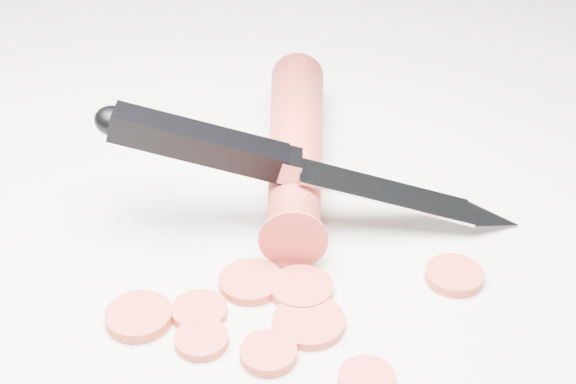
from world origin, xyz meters
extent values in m
plane|color=silver|center=(0.00, 0.00, 0.00)|extent=(2.40, 2.40, 0.00)
cylinder|color=red|center=(0.05, 0.10, 0.02)|extent=(0.10, 0.22, 0.04)
cylinder|color=#D23E33|center=(-0.08, -0.03, 0.00)|extent=(0.04, 0.04, 0.01)
cylinder|color=#D23E33|center=(-0.05, -0.05, 0.00)|extent=(0.03, 0.03, 0.01)
cylinder|color=#D23E33|center=(-0.01, -0.02, 0.00)|extent=(0.04, 0.04, 0.01)
cylinder|color=#D23E33|center=(-0.02, -0.08, 0.00)|extent=(0.03, 0.03, 0.01)
cylinder|color=#D23E33|center=(0.11, -0.04, 0.00)|extent=(0.04, 0.04, 0.01)
cylinder|color=#D23E33|center=(0.01, -0.03, 0.00)|extent=(0.04, 0.04, 0.01)
cylinder|color=#D23E33|center=(0.03, -0.11, 0.00)|extent=(0.03, 0.03, 0.01)
cylinder|color=#D23E33|center=(-0.05, -0.03, 0.00)|extent=(0.03, 0.03, 0.01)
cylinder|color=#D23E33|center=(0.01, -0.06, 0.00)|extent=(0.04, 0.04, 0.01)
camera|label=1|loc=(-0.09, -0.37, 0.32)|focal=50.00mm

